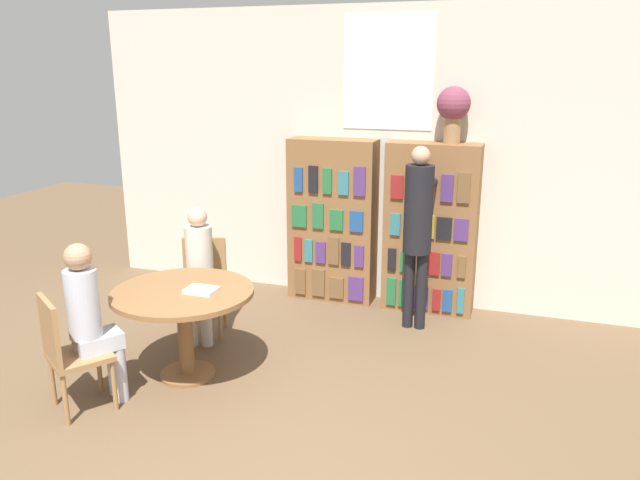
{
  "coord_description": "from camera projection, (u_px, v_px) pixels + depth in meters",
  "views": [
    {
      "loc": [
        1.41,
        -2.7,
        2.43
      ],
      "look_at": [
        -0.17,
        1.92,
        1.05
      ],
      "focal_mm": 35.0,
      "sensor_mm": 36.0,
      "label": 1
    }
  ],
  "objects": [
    {
      "name": "bookshelf_left",
      "position": [
        332.0,
        221.0,
        6.52
      ],
      "size": [
        0.91,
        0.34,
        1.7
      ],
      "color": "brown",
      "rests_on": "ground_plane"
    },
    {
      "name": "seated_reader_right",
      "position": [
        91.0,
        316.0,
        4.46
      ],
      "size": [
        0.37,
        0.39,
        1.24
      ],
      "rotation": [
        0.0,
        0.0,
        -0.6
      ],
      "color": "#B2B7C6",
      "rests_on": "ground_plane"
    },
    {
      "name": "chair_near_camera",
      "position": [
        67.0,
        349.0,
        4.41
      ],
      "size": [
        0.56,
        0.56,
        0.88
      ],
      "rotation": [
        0.0,
        0.0,
        -0.6
      ],
      "color": "olive",
      "rests_on": "ground_plane"
    },
    {
      "name": "bookshelf_right",
      "position": [
        431.0,
        229.0,
        6.2
      ],
      "size": [
        0.91,
        0.34,
        1.7
      ],
      "color": "brown",
      "rests_on": "ground_plane"
    },
    {
      "name": "open_book_on_table",
      "position": [
        202.0,
        290.0,
        4.81
      ],
      "size": [
        0.24,
        0.18,
        0.03
      ],
      "color": "silver",
      "rests_on": "reading_table"
    },
    {
      "name": "reading_table",
      "position": [
        184.0,
        306.0,
        4.89
      ],
      "size": [
        1.11,
        1.11,
        0.74
      ],
      "color": "brown",
      "rests_on": "ground_plane"
    },
    {
      "name": "chair_left_side",
      "position": [
        204.0,
        281.0,
        5.78
      ],
      "size": [
        0.51,
        0.51,
        0.88
      ],
      "rotation": [
        0.0,
        0.0,
        -2.8
      ],
      "color": "olive",
      "rests_on": "ground_plane"
    },
    {
      "name": "flower_vase",
      "position": [
        453.0,
        108.0,
        5.83
      ],
      "size": [
        0.32,
        0.32,
        0.53
      ],
      "color": "#997047",
      "rests_on": "bookshelf_right"
    },
    {
      "name": "seated_reader_left",
      "position": [
        199.0,
        268.0,
        5.55
      ],
      "size": [
        0.33,
        0.39,
        1.22
      ],
      "rotation": [
        0.0,
        0.0,
        -2.8
      ],
      "color": "beige",
      "rests_on": "ground_plane"
    },
    {
      "name": "wall_back",
      "position": [
        386.0,
        158.0,
        6.36
      ],
      "size": [
        6.4,
        0.07,
        3.0
      ],
      "color": "beige",
      "rests_on": "ground_plane"
    },
    {
      "name": "librarian_standing",
      "position": [
        418.0,
        222.0,
        5.7
      ],
      "size": [
        0.26,
        0.53,
        1.73
      ],
      "color": "black",
      "rests_on": "ground_plane"
    }
  ]
}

